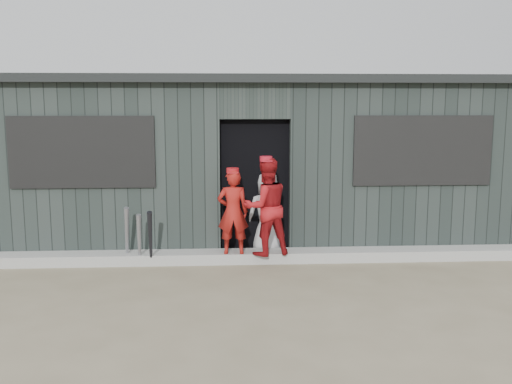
{
  "coord_description": "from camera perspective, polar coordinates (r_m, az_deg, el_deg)",
  "views": [
    {
      "loc": [
        -0.45,
        -6.01,
        2.21
      ],
      "look_at": [
        0.0,
        1.8,
        1.0
      ],
      "focal_mm": 40.0,
      "sensor_mm": 36.0,
      "label": 1
    }
  ],
  "objects": [
    {
      "name": "player_grey_back",
      "position": [
        8.36,
        1.14,
        -2.18
      ],
      "size": [
        0.67,
        0.5,
        1.24
      ],
      "primitive_type": "imported",
      "rotation": [
        0.0,
        0.0,
        3.33
      ],
      "color": "#A8A8A8",
      "rests_on": "ground"
    },
    {
      "name": "bat_mid",
      "position": [
        8.06,
        -12.79,
        -4.27
      ],
      "size": [
        0.14,
        0.33,
        0.84
      ],
      "primitive_type": "cone",
      "rotation": [
        0.3,
        0.0,
        0.23
      ],
      "color": "gray",
      "rests_on": "ground"
    },
    {
      "name": "bat_left",
      "position": [
        7.95,
        -11.59,
        -4.73
      ],
      "size": [
        0.1,
        0.25,
        0.75
      ],
      "primitive_type": "cone",
      "rotation": [
        0.24,
        0.0,
        0.15
      ],
      "color": "gray",
      "rests_on": "ground"
    },
    {
      "name": "curb",
      "position": [
        8.12,
        -0.01,
        -6.44
      ],
      "size": [
        8.0,
        0.36,
        0.15
      ],
      "primitive_type": "cube",
      "color": "gray",
      "rests_on": "ground"
    },
    {
      "name": "dugout",
      "position": [
        9.56,
        -0.59,
        3.26
      ],
      "size": [
        8.3,
        3.3,
        2.62
      ],
      "color": "black",
      "rests_on": "ground"
    },
    {
      "name": "player_red_right",
      "position": [
        7.79,
        1.0,
        -1.49
      ],
      "size": [
        0.77,
        0.67,
        1.34
      ],
      "primitive_type": "imported",
      "rotation": [
        0.0,
        0.0,
        3.44
      ],
      "color": "maroon",
      "rests_on": "curb"
    },
    {
      "name": "ground",
      "position": [
        6.42,
        0.94,
        -11.36
      ],
      "size": [
        80.0,
        80.0,
        0.0
      ],
      "primitive_type": "plane",
      "color": "#6C614A",
      "rests_on": "ground"
    },
    {
      "name": "player_red_left",
      "position": [
        7.86,
        -2.32,
        -2.02
      ],
      "size": [
        0.43,
        0.29,
        1.17
      ],
      "primitive_type": "imported",
      "rotation": [
        0.0,
        0.0,
        3.13
      ],
      "color": "maroon",
      "rests_on": "curb"
    },
    {
      "name": "bat_right",
      "position": [
        7.84,
        -10.51,
        -4.65
      ],
      "size": [
        0.11,
        0.36,
        0.82
      ],
      "primitive_type": "cone",
      "rotation": [
        0.35,
        0.0,
        0.11
      ],
      "color": "black",
      "rests_on": "ground"
    }
  ]
}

